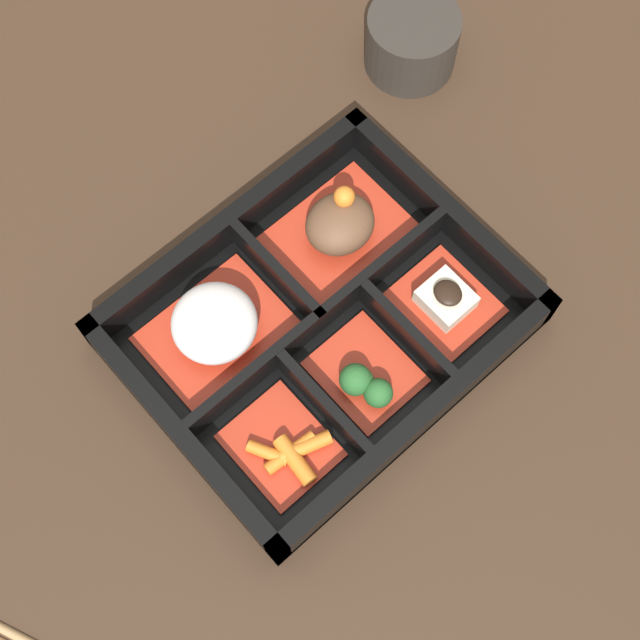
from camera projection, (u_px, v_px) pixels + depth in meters
ground_plane at (320, 331)px, 0.74m from camera, size 3.00×3.00×0.00m
bento_base at (320, 329)px, 0.73m from camera, size 0.30×0.24×0.01m
bento_rim at (322, 324)px, 0.72m from camera, size 0.30×0.24×0.04m
bowl_rice at (215, 325)px, 0.71m from camera, size 0.11×0.09×0.05m
bowl_stew at (340, 226)px, 0.74m from camera, size 0.11×0.09×0.05m
bowl_carrots at (285, 449)px, 0.69m from camera, size 0.07×0.08×0.02m
bowl_greens at (364, 380)px, 0.70m from camera, size 0.07×0.08×0.03m
bowl_tofu at (445, 301)px, 0.73m from camera, size 0.07×0.08×0.03m
tea_cup at (412, 40)px, 0.81m from camera, size 0.08×0.08×0.06m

